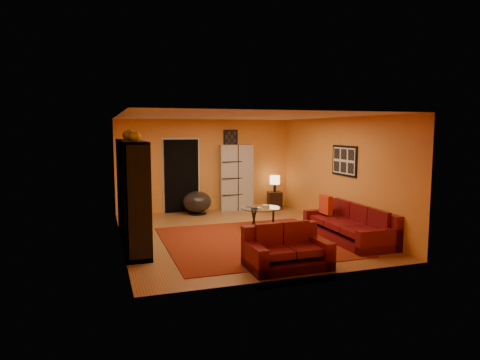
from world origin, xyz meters
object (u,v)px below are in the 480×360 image
object	(u,v)px
sofa	(352,226)
table_lamp	(275,180)
coffee_table	(261,210)
bowl_chair	(197,202)
storage_cabinet	(236,177)
entertainment_unit	(132,192)
tv	(134,196)
loveseat	(286,250)
side_table	(275,200)

from	to	relation	value
sofa	table_lamp	distance (m)	3.84
sofa	coffee_table	xyz separation A→B (m)	(-1.45, 1.60, 0.15)
coffee_table	table_lamp	bearing A→B (deg)	59.58
sofa	bowl_chair	xyz separation A→B (m)	(-2.50, 3.70, 0.05)
table_lamp	storage_cabinet	bearing A→B (deg)	169.76
table_lamp	entertainment_unit	bearing A→B (deg)	-148.63
sofa	table_lamp	xyz separation A→B (m)	(-0.16, 3.80, 0.55)
tv	table_lamp	distance (m)	4.94
entertainment_unit	bowl_chair	distance (m)	3.23
loveseat	sofa	bearing A→B (deg)	-60.49
coffee_table	loveseat	bearing A→B (deg)	-102.78
entertainment_unit	sofa	world-z (taller)	entertainment_unit
entertainment_unit	bowl_chair	xyz separation A→B (m)	(1.91, 2.50, -0.71)
tv	bowl_chair	size ratio (longest dim) A/B	1.10
coffee_table	bowl_chair	bearing A→B (deg)	116.51
entertainment_unit	tv	xyz separation A→B (m)	(0.05, 0.01, -0.08)
entertainment_unit	bowl_chair	bearing A→B (deg)	52.56
entertainment_unit	tv	size ratio (longest dim) A/B	3.49
sofa	tv	bearing A→B (deg)	164.91
storage_cabinet	side_table	bearing A→B (deg)	-5.78
entertainment_unit	side_table	world-z (taller)	entertainment_unit
side_table	entertainment_unit	bearing A→B (deg)	-148.63
tv	sofa	xyz separation A→B (m)	(4.37, -1.22, -0.68)
coffee_table	bowl_chair	size ratio (longest dim) A/B	1.22
coffee_table	table_lamp	distance (m)	2.59
loveseat	table_lamp	size ratio (longest dim) A/B	2.88
coffee_table	storage_cabinet	xyz separation A→B (m)	(0.16, 2.41, 0.50)
tv	coffee_table	distance (m)	2.99
loveseat	storage_cabinet	xyz separation A→B (m)	(0.80, 5.22, 0.65)
tv	entertainment_unit	bearing A→B (deg)	106.68
sofa	loveseat	distance (m)	2.42
tv	table_lamp	world-z (taller)	tv
bowl_chair	side_table	world-z (taller)	bowl_chair
storage_cabinet	bowl_chair	distance (m)	1.39
coffee_table	table_lamp	world-z (taller)	table_lamp
bowl_chair	table_lamp	xyz separation A→B (m)	(2.34, 0.10, 0.50)
storage_cabinet	side_table	xyz separation A→B (m)	(1.13, -0.20, -0.69)
entertainment_unit	loveseat	size ratio (longest dim) A/B	2.17
tv	bowl_chair	world-z (taller)	tv
side_table	table_lamp	bearing A→B (deg)	180.00
loveseat	coffee_table	distance (m)	2.89
coffee_table	side_table	size ratio (longest dim) A/B	1.92
side_table	sofa	bearing A→B (deg)	-87.63
tv	side_table	size ratio (longest dim) A/B	1.72
coffee_table	storage_cabinet	world-z (taller)	storage_cabinet
tv	storage_cabinet	bearing A→B (deg)	-47.87
tv	loveseat	xyz separation A→B (m)	(2.28, -2.44, -0.68)
loveseat	coffee_table	bearing A→B (deg)	-13.52
entertainment_unit	coffee_table	size ratio (longest dim) A/B	3.13
tv	sofa	world-z (taller)	tv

